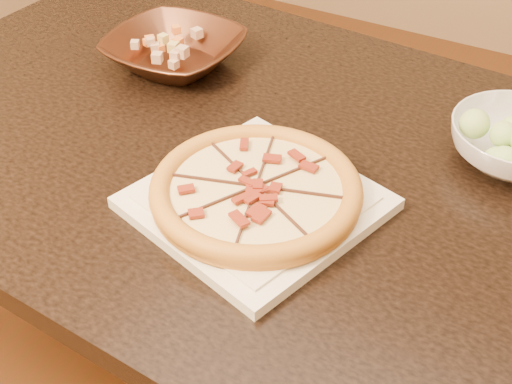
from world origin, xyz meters
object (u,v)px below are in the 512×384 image
plate (256,203)px  pizza (256,190)px  dining_table (249,191)px  bronze_bowl (174,51)px

plate → pizza: pizza is taller
pizza → plate: bearing=-3.5°
pizza → dining_table: bearing=122.9°
plate → pizza: size_ratio=1.24×
dining_table → pizza: 0.22m
dining_table → pizza: size_ratio=4.78×
bronze_bowl → dining_table: bearing=-31.6°
plate → pizza: bearing=176.5°
dining_table → plate: bearing=-57.1°
plate → pizza: (-0.00, 0.00, 0.02)m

